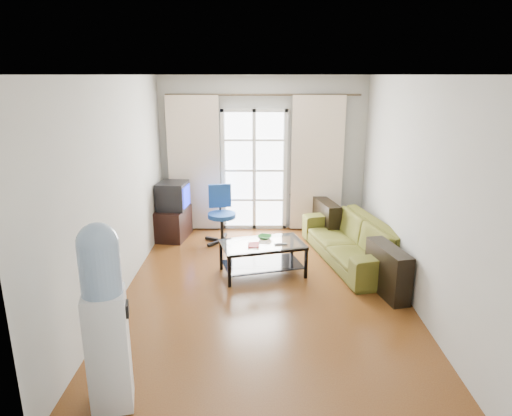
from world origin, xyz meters
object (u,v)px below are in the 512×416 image
at_px(sofa, 352,241).
at_px(water_cooler, 105,315).
at_px(coffee_table, 263,254).
at_px(tv_stand, 173,223).
at_px(crt_tv, 172,196).
at_px(task_chair, 222,226).

relative_size(sofa, water_cooler, 1.43).
relative_size(coffee_table, tv_stand, 1.79).
distance_m(sofa, crt_tv, 3.06).
height_order(sofa, crt_tv, crt_tv).
height_order(sofa, task_chair, task_chair).
height_order(coffee_table, water_cooler, water_cooler).
relative_size(coffee_table, task_chair, 1.33).
height_order(coffee_table, crt_tv, crt_tv).
distance_m(task_chair, water_cooler, 4.04).
distance_m(sofa, coffee_table, 1.43).
distance_m(tv_stand, water_cooler, 4.19).
height_order(coffee_table, task_chair, task_chair).
bearing_deg(water_cooler, crt_tv, 79.32).
height_order(tv_stand, water_cooler, water_cooler).
relative_size(tv_stand, crt_tv, 1.28).
height_order(task_chair, water_cooler, water_cooler).
bearing_deg(tv_stand, coffee_table, -35.24).
relative_size(crt_tv, task_chair, 0.58).
bearing_deg(crt_tv, sofa, -12.80).
bearing_deg(sofa, crt_tv, -121.74).
bearing_deg(tv_stand, task_chair, -3.41).
bearing_deg(task_chair, crt_tv, 155.45).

